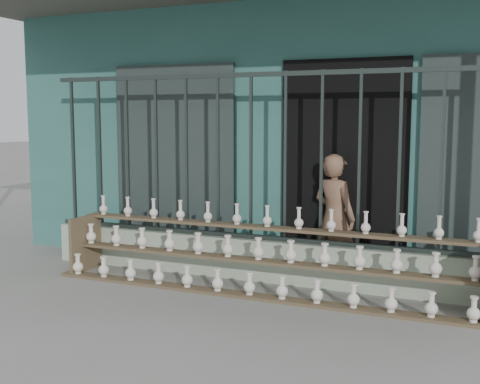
% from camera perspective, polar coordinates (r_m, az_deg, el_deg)
% --- Properties ---
extents(ground, '(60.00, 60.00, 0.00)m').
position_cam_1_polar(ground, '(5.57, -4.09, -11.45)').
color(ground, slate).
extents(workshop_building, '(7.40, 6.60, 3.21)m').
position_cam_1_polar(workshop_building, '(9.25, 7.89, 6.10)').
color(workshop_building, '#2B5B55').
rests_on(workshop_building, ground).
extents(parapet_wall, '(5.00, 0.20, 0.45)m').
position_cam_1_polar(parapet_wall, '(6.65, 1.01, -6.35)').
color(parapet_wall, '#9CAC93').
rests_on(parapet_wall, ground).
extents(security_fence, '(5.00, 0.04, 1.80)m').
position_cam_1_polar(security_fence, '(6.48, 1.04, 3.36)').
color(security_fence, '#283330').
rests_on(security_fence, parapet_wall).
extents(shelf_rack, '(4.50, 0.68, 0.85)m').
position_cam_1_polar(shelf_rack, '(6.15, 1.71, -6.13)').
color(shelf_rack, brown).
rests_on(shelf_rack, ground).
extents(elderly_woman, '(0.59, 0.50, 1.38)m').
position_cam_1_polar(elderly_woman, '(6.59, 8.94, -2.42)').
color(elderly_woman, brown).
rests_on(elderly_woman, ground).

